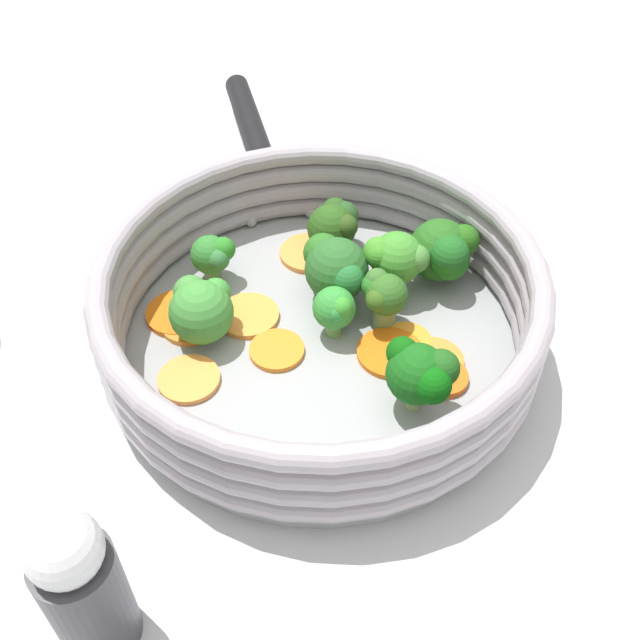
{
  "coord_description": "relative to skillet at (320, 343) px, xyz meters",
  "views": [
    {
      "loc": [
        -0.34,
        0.09,
        0.38
      ],
      "look_at": [
        0.0,
        0.0,
        0.03
      ],
      "focal_mm": 42.0,
      "sensor_mm": 36.0,
      "label": 1
    }
  ],
  "objects": [
    {
      "name": "broccoli_floret_3",
      "position": [
        0.0,
        -0.01,
        0.03
      ],
      "size": [
        0.03,
        0.03,
        0.04
      ],
      "color": "#659545",
      "rests_on": "skillet"
    },
    {
      "name": "skillet",
      "position": [
        0.0,
        0.0,
        0.0
      ],
      "size": [
        0.28,
        0.28,
        0.01
      ],
      "primitive_type": "cylinder",
      "color": "#939699",
      "rests_on": "ground_plane"
    },
    {
      "name": "ground_plane",
      "position": [
        0.0,
        0.0,
        -0.01
      ],
      "size": [
        4.0,
        4.0,
        0.0
      ],
      "primitive_type": "plane",
      "color": "#B7BABF"
    },
    {
      "name": "carrot_slice_1",
      "position": [
        -0.02,
        0.09,
        0.01
      ],
      "size": [
        0.06,
        0.06,
        0.0
      ],
      "primitive_type": "cylinder",
      "rotation": [
        0.0,
        0.0,
        3.93
      ],
      "color": "#F98F3C",
      "rests_on": "skillet"
    },
    {
      "name": "salt_shaker",
      "position": [
        -0.16,
        0.15,
        0.04
      ],
      "size": [
        0.04,
        0.04,
        0.1
      ],
      "color": "#333338",
      "rests_on": "ground_plane"
    },
    {
      "name": "carrot_slice_6",
      "position": [
        -0.01,
        0.03,
        0.01
      ],
      "size": [
        0.05,
        0.05,
        0.0
      ],
      "primitive_type": "cylinder",
      "rotation": [
        0.0,
        0.0,
        2.13
      ],
      "color": "orange",
      "rests_on": "skillet"
    },
    {
      "name": "carrot_slice_9",
      "position": [
        -0.04,
        -0.07,
        0.01
      ],
      "size": [
        0.05,
        0.05,
        0.0
      ],
      "primitive_type": "cylinder",
      "rotation": [
        0.0,
        0.0,
        1.02
      ],
      "color": "orange",
      "rests_on": "skillet"
    },
    {
      "name": "skillet_rivet_right",
      "position": [
        0.13,
        0.02,
        0.01
      ],
      "size": [
        0.01,
        0.01,
        0.01
      ],
      "primitive_type": "sphere",
      "color": "#979A9B",
      "rests_on": "skillet"
    },
    {
      "name": "broccoli_floret_1",
      "position": [
        0.09,
        -0.03,
        0.03
      ],
      "size": [
        0.04,
        0.04,
        0.04
      ],
      "color": "#7EB167",
      "rests_on": "skillet"
    },
    {
      "name": "carrot_slice_7",
      "position": [
        0.08,
        -0.01,
        0.01
      ],
      "size": [
        0.05,
        0.05,
        0.0
      ],
      "primitive_type": "cylinder",
      "rotation": [
        0.0,
        0.0,
        1.64
      ],
      "color": "orange",
      "rests_on": "skillet"
    },
    {
      "name": "broccoli_floret_4",
      "position": [
        0.0,
        -0.04,
        0.03
      ],
      "size": [
        0.03,
        0.03,
        0.04
      ],
      "color": "#69864C",
      "rests_on": "skillet"
    },
    {
      "name": "skillet_rim_wall",
      "position": [
        0.0,
        0.0,
        0.04
      ],
      "size": [
        0.29,
        0.29,
        0.06
      ],
      "color": "#99919B",
      "rests_on": "skillet"
    },
    {
      "name": "carrot_slice_4",
      "position": [
        0.04,
        0.09,
        0.01
      ],
      "size": [
        0.05,
        0.05,
        0.0
      ],
      "primitive_type": "cylinder",
      "rotation": [
        0.0,
        0.0,
        6.16
      ],
      "color": "orange",
      "rests_on": "skillet"
    },
    {
      "name": "broccoli_floret_0",
      "position": [
        0.03,
        -0.06,
        0.04
      ],
      "size": [
        0.04,
        0.04,
        0.05
      ],
      "color": "#7FB46F",
      "rests_on": "skillet"
    },
    {
      "name": "carrot_slice_0",
      "position": [
        -0.06,
        -0.07,
        0.01
      ],
      "size": [
        0.04,
        0.04,
        0.0
      ],
      "primitive_type": "cylinder",
      "rotation": [
        0.0,
        0.0,
        4.58
      ],
      "color": "orange",
      "rests_on": "skillet"
    },
    {
      "name": "skillet_rivet_left",
      "position": [
        0.13,
        -0.02,
        0.01
      ],
      "size": [
        0.01,
        0.01,
        0.01
      ],
      "primitive_type": "sphere",
      "color": "gray",
      "rests_on": "skillet"
    },
    {
      "name": "broccoli_floret_6",
      "position": [
        0.07,
        0.06,
        0.03
      ],
      "size": [
        0.03,
        0.03,
        0.04
      ],
      "color": "#628E4E",
      "rests_on": "skillet"
    },
    {
      "name": "carrot_slice_5",
      "position": [
        0.03,
        0.08,
        0.01
      ],
      "size": [
        0.06,
        0.06,
        0.0
      ],
      "primitive_type": "cylinder",
      "rotation": [
        0.0,
        0.0,
        1.11
      ],
      "color": "orange",
      "rests_on": "skillet"
    },
    {
      "name": "broccoli_floret_5",
      "position": [
        0.03,
        -0.1,
        0.03
      ],
      "size": [
        0.05,
        0.05,
        0.05
      ],
      "color": "#799A5B",
      "rests_on": "skillet"
    },
    {
      "name": "broccoli_floret_2",
      "position": [
        0.04,
        -0.02,
        0.03
      ],
      "size": [
        0.06,
        0.04,
        0.05
      ],
      "color": "#7DB35D",
      "rests_on": "skillet"
    },
    {
      "name": "skillet_handle",
      "position": [
        0.24,
        -0.0,
        0.02
      ],
      "size": [
        0.2,
        0.02,
        0.02
      ],
      "primitive_type": "cylinder",
      "rotation": [
        1.57,
        0.0,
        1.57
      ],
      "color": "black",
      "rests_on": "skillet"
    },
    {
      "name": "broccoli_floret_7",
      "position": [
        -0.07,
        -0.04,
        0.04
      ],
      "size": [
        0.05,
        0.04,
        0.05
      ],
      "color": "#88A560",
      "rests_on": "skillet"
    },
    {
      "name": "carrot_slice_2",
      "position": [
        0.03,
        0.04,
        0.01
      ],
      "size": [
        0.04,
        0.04,
        0.0
      ],
      "primitive_type": "cylinder",
      "rotation": [
        0.0,
        0.0,
        4.73
      ],
      "color": "orange",
      "rests_on": "skillet"
    },
    {
      "name": "carrot_slice_8",
      "position": [
        -0.02,
        -0.05,
        0.01
      ],
      "size": [
        0.04,
        0.04,
        0.0
      ],
      "primitive_type": "cylinder",
      "rotation": [
        0.0,
        0.0,
        6.24
      ],
      "color": "orange",
      "rests_on": "skillet"
    },
    {
      "name": "carrot_slice_3",
      "position": [
        -0.03,
        -0.04,
        0.01
      ],
      "size": [
        0.05,
        0.05,
        0.0
      ],
      "primitive_type": "cylinder",
      "rotation": [
        0.0,
        0.0,
        4.43
      ],
      "color": "orange",
      "rests_on": "skillet"
    },
    {
      "name": "broccoli_floret_8",
      "position": [
        0.02,
        0.08,
        0.03
      ],
      "size": [
        0.05,
        0.04,
        0.05
      ],
      "color": "#84A96B",
      "rests_on": "skillet"
    }
  ]
}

